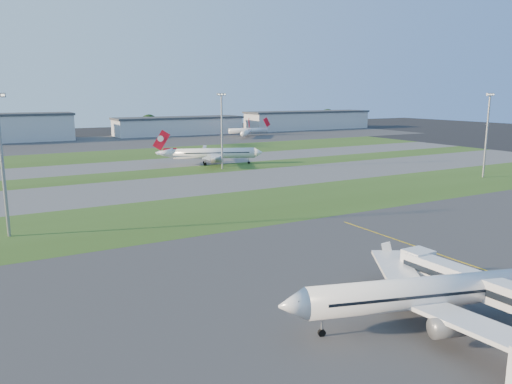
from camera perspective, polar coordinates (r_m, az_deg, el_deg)
ground at (r=79.36m, az=21.16°, el=-8.47°), size 700.00×700.00×0.00m
apron_near at (r=79.36m, az=21.16°, el=-8.47°), size 300.00×70.00×0.01m
grass_strip_a at (r=117.70m, az=1.36°, el=-1.41°), size 300.00×34.00×0.01m
taxiway_a at (r=146.47m, az=-5.26°, el=1.05°), size 300.00×32.00×0.01m
grass_strip_b at (r=169.30m, az=-8.74°, el=2.34°), size 300.00×18.00×0.01m
taxiway_b at (r=189.84m, az=-11.11°, el=3.21°), size 300.00×26.00×0.01m
grass_strip_c at (r=221.17m, az=-13.83°, el=4.20°), size 300.00×40.00×0.01m
apron_far at (r=279.14m, az=-17.20°, el=5.41°), size 400.00×80.00×0.01m
yellow_line at (r=83.13m, az=23.38°, el=-7.75°), size 0.25×60.00×0.02m
jet_bridge at (r=62.13m, az=26.51°, el=-10.45°), size 4.20×26.90×6.20m
airliner_parked at (r=59.88m, az=19.06°, el=-10.87°), size 33.81×28.45×10.84m
airliner_taxiing at (r=183.90m, az=-4.93°, el=4.39°), size 35.17×29.79×11.52m
mini_jet_near at (r=297.51m, az=-1.12°, el=6.87°), size 18.32×24.08×9.48m
mini_jet_far at (r=310.74m, az=-0.85°, el=7.06°), size 28.63×4.04×9.48m
light_mast_west at (r=99.32m, az=-27.08°, el=3.69°), size 3.20×0.70×25.80m
light_mast_centre at (r=171.72m, az=-3.92°, el=7.54°), size 3.20×0.70×25.80m
light_mast_east at (r=169.05m, az=24.90°, el=6.48°), size 3.20×0.70×25.80m
hangar_west at (r=302.51m, az=-26.93°, el=6.57°), size 71.40×23.00×15.20m
hangar_east at (r=323.04m, az=-8.80°, el=7.50°), size 81.60×23.00×11.20m
hangar_far_east at (r=370.25m, az=5.96°, el=8.18°), size 96.90×23.00×13.20m
tree_mid_west at (r=315.68m, az=-22.46°, el=6.75°), size 9.90×9.90×10.80m
tree_mid_east at (r=331.30m, az=-12.13°, el=7.68°), size 11.55×11.55×12.60m
tree_east at (r=359.14m, az=-0.43°, el=8.07°), size 10.45×10.45×11.40m
tree_far_east at (r=400.87m, az=8.17°, el=8.47°), size 12.65×12.65×13.80m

